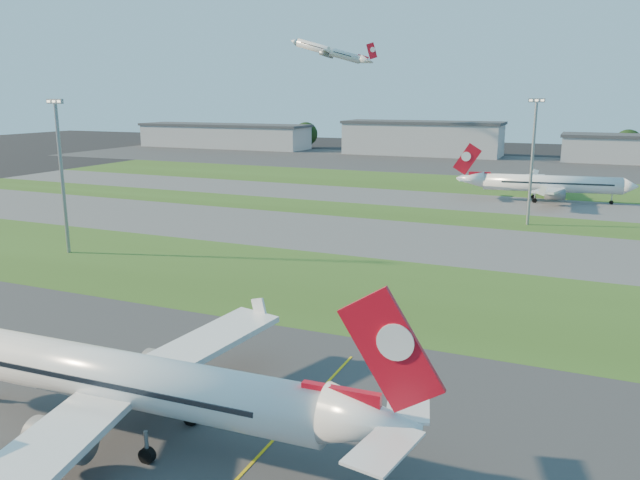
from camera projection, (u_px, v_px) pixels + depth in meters
The scene contains 17 objects.
grass_strip_a at pixel (373, 291), 85.75m from camera, with size 300.00×34.00×0.01m, color #33511B.
taxiway_a at pixel (430, 241), 115.27m from camera, with size 300.00×32.00×0.01m, color #515154.
grass_strip_b at pixel (457, 218), 137.64m from camera, with size 300.00×18.00×0.01m, color #33511B.
taxiway_b at pixel (474, 203), 157.32m from camera, with size 300.00×26.00×0.01m, color #515154.
grass_strip_c at pixel (494, 186), 186.84m from camera, with size 300.00×40.00×0.01m, color #33511B.
apron_far at pixel (516, 166), 240.51m from camera, with size 400.00×80.00×0.01m, color #333335.
airliner_parked at pixel (130, 381), 48.56m from camera, with size 41.68×35.35×13.00m.
airliner_taxiing at pixel (550, 184), 157.49m from camera, with size 41.14×34.69×12.87m.
airliner_departing at pixel (329, 51), 264.03m from camera, with size 34.36×28.84×10.85m.
light_mast_west at pixel (61, 166), 103.63m from camera, with size 3.20×0.70×25.80m.
light_mast_centre at pixel (533, 154), 126.72m from camera, with size 3.20×0.70×25.80m.
hangar_far_west at pixel (224, 136), 323.85m from camera, with size 91.80×23.00×12.20m.
hangar_west at pixel (422, 138), 282.99m from camera, with size 71.40×23.00×15.20m.
tree_far_west at pixel (175, 132), 350.83m from camera, with size 11.00×11.00×12.00m.
tree_west at pixel (306, 134), 321.61m from camera, with size 12.10×12.10×13.20m.
tree_mid_west at pixel (482, 142), 283.59m from camera, with size 9.90×9.90×10.80m.
tree_mid_east at pixel (628, 143), 262.90m from camera, with size 11.55×11.55×12.60m.
Camera 1 is at (25.69, -26.16, 26.24)m, focal length 35.00 mm.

